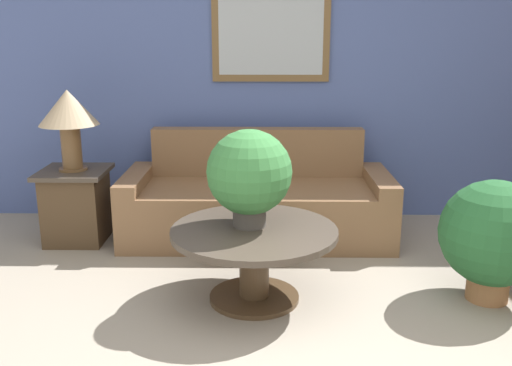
{
  "coord_description": "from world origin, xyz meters",
  "views": [
    {
      "loc": [
        -0.41,
        -2.16,
        1.69
      ],
      "look_at": [
        -0.46,
        1.88,
        0.6
      ],
      "focal_mm": 40.0,
      "sensor_mm": 36.0,
      "label": 1
    }
  ],
  "objects": [
    {
      "name": "potted_plant_on_table",
      "position": [
        -0.49,
        1.27,
        0.82
      ],
      "size": [
        0.54,
        0.54,
        0.62
      ],
      "color": "#4C4742",
      "rests_on": "coffee_table"
    },
    {
      "name": "coffee_table",
      "position": [
        -0.46,
        1.21,
        0.35
      ],
      "size": [
        1.05,
        1.05,
        0.48
      ],
      "color": "#4C3823",
      "rests_on": "ground_plane"
    },
    {
      "name": "wall_back",
      "position": [
        -0.01,
        2.99,
        1.31
      ],
      "size": [
        7.94,
        0.09,
        2.6
      ],
      "color": "#5166A8",
      "rests_on": "ground_plane"
    },
    {
      "name": "side_table",
      "position": [
        -1.93,
        2.26,
        0.31
      ],
      "size": [
        0.53,
        0.53,
        0.6
      ],
      "color": "#4C3823",
      "rests_on": "ground_plane"
    },
    {
      "name": "couch_main",
      "position": [
        -0.46,
        2.39,
        0.28
      ],
      "size": [
        2.18,
        0.88,
        0.86
      ],
      "color": "brown",
      "rests_on": "ground_plane"
    },
    {
      "name": "table_lamp",
      "position": [
        -1.93,
        2.26,
        1.06
      ],
      "size": [
        0.47,
        0.47,
        0.64
      ],
      "color": "brown",
      "rests_on": "side_table"
    },
    {
      "name": "potted_plant_floor",
      "position": [
        1.04,
        1.23,
        0.44
      ],
      "size": [
        0.67,
        0.67,
        0.79
      ],
      "color": "#9E6B42",
      "rests_on": "ground_plane"
    }
  ]
}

